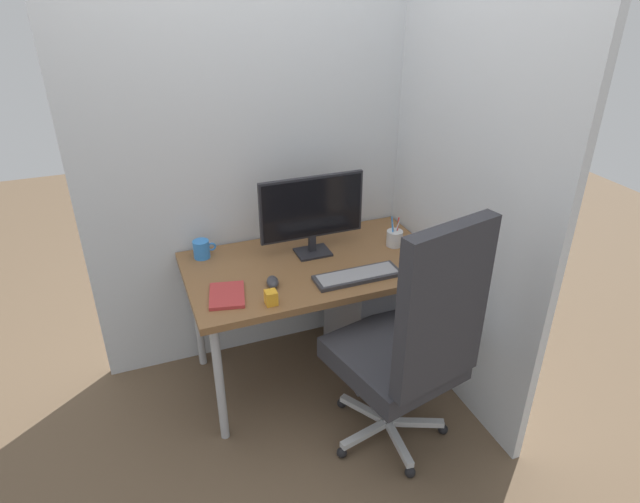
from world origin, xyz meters
The scene contains 13 objects.
ground_plane centered at (0.00, 0.00, 0.00)m, with size 8.00×8.00×0.00m, color brown.
wall_back centered at (0.00, 0.39, 1.40)m, with size 2.15×0.04×2.80m, color silver.
wall_side_right centered at (0.67, -0.12, 1.40)m, with size 0.04×1.60×2.80m, color silver.
desk centered at (0.00, 0.00, 0.64)m, with size 1.28×0.73×0.70m.
office_chair centered at (0.20, -0.66, 0.62)m, with size 0.59×0.64×1.23m.
filing_cabinet centered at (0.37, -0.04, 0.31)m, with size 0.46×0.51×0.61m.
monitor centered at (0.04, 0.11, 0.94)m, with size 0.55×0.14×0.42m.
keyboard centered at (0.15, -0.21, 0.71)m, with size 0.43×0.14×0.02m.
mouse centered at (-0.25, -0.14, 0.72)m, with size 0.06×0.10×0.04m, color #333338.
pen_holder centered at (0.48, 0.02, 0.75)m, with size 0.09×0.09×0.17m.
notebook centered at (-0.48, -0.16, 0.71)m, with size 0.16×0.21×0.02m, color #B23333.
coffee_mug centered at (-0.51, 0.26, 0.75)m, with size 0.12×0.08×0.09m.
desk_clamp_accessory centered at (-0.30, -0.28, 0.74)m, with size 0.05×0.05×0.07m, color orange.
Camera 1 is at (-0.83, -2.27, 2.06)m, focal length 30.65 mm.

